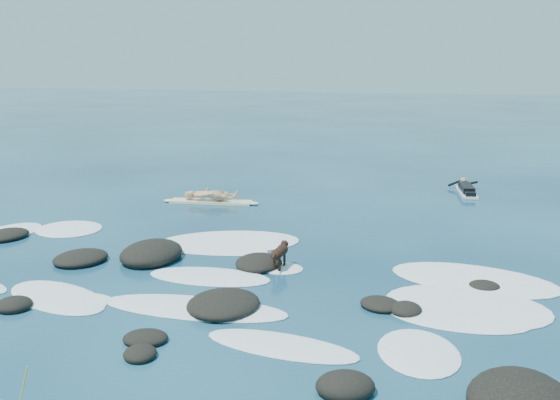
% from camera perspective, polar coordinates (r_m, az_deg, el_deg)
% --- Properties ---
extents(ground, '(160.00, 160.00, 0.00)m').
position_cam_1_polar(ground, '(14.84, -7.90, -6.47)').
color(ground, '#0A2642').
rests_on(ground, ground).
extents(reef_rocks, '(14.45, 7.23, 0.59)m').
position_cam_1_polar(reef_rocks, '(13.03, -7.94, -8.71)').
color(reef_rocks, black).
rests_on(reef_rocks, ground).
extents(breaking_foam, '(15.71, 8.07, 0.12)m').
position_cam_1_polar(breaking_foam, '(14.36, -3.17, -6.99)').
color(breaking_foam, white).
rests_on(breaking_foam, ground).
extents(standing_surfer_rig, '(3.39, 0.93, 1.93)m').
position_cam_1_polar(standing_surfer_rig, '(21.44, -6.39, 1.67)').
color(standing_surfer_rig, '#F0E6C0').
rests_on(standing_surfer_rig, ground).
extents(paddling_surfer_rig, '(1.12, 2.53, 0.44)m').
position_cam_1_polar(paddling_surfer_rig, '(24.09, 16.66, 0.96)').
color(paddling_surfer_rig, white).
rests_on(paddling_surfer_rig, ground).
extents(dog, '(0.29, 1.03, 0.65)m').
position_cam_1_polar(dog, '(14.69, 0.00, -4.77)').
color(dog, black).
rests_on(dog, ground).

